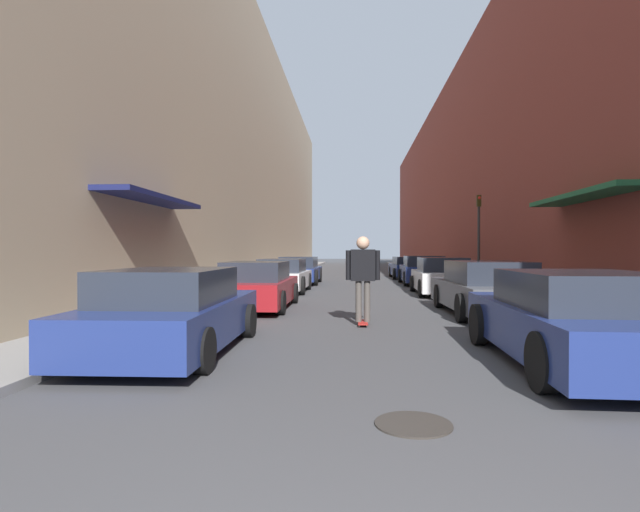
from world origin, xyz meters
TOP-DOWN VIEW (x-y plane):
  - ground at (0.00, 25.79)m, footprint 141.87×141.87m
  - curb_strip_left at (-4.86, 32.24)m, footprint 1.80×64.49m
  - curb_strip_right at (4.86, 32.24)m, footprint 1.80×64.49m
  - building_row_left at (-7.76, 32.24)m, footprint 4.90×64.49m
  - building_row_right at (7.76, 32.24)m, footprint 4.90×64.49m
  - parked_car_left_0 at (-3.02, 6.37)m, footprint 1.95×4.44m
  - parked_car_left_1 at (-2.84, 12.24)m, footprint 1.86×4.40m
  - parked_car_left_2 at (-2.91, 17.58)m, footprint 1.91×3.94m
  - parked_car_left_3 at (-2.83, 22.45)m, footprint 1.95×4.20m
  - parked_car_right_0 at (2.82, 5.85)m, footprint 2.09×4.62m
  - parked_car_right_1 at (3.02, 11.31)m, footprint 1.96×4.75m
  - parked_car_right_2 at (2.92, 17.00)m, footprint 1.92×4.08m
  - parked_car_right_3 at (3.00, 22.43)m, footprint 2.04×4.40m
  - parked_car_right_4 at (2.90, 27.69)m, footprint 1.98×4.78m
  - skateboarder at (-0.03, 9.38)m, footprint 0.72×0.78m
  - manhole_cover at (0.32, 3.36)m, footprint 0.70×0.70m
  - traffic_light at (4.67, 18.78)m, footprint 0.16×0.22m

SIDE VIEW (x-z plane):
  - ground at x=0.00m, z-range 0.00..0.00m
  - manhole_cover at x=0.32m, z-range 0.00..0.02m
  - curb_strip_left at x=-4.86m, z-range 0.00..0.12m
  - curb_strip_right at x=4.86m, z-range 0.00..0.12m
  - parked_car_right_4 at x=2.90m, z-range -0.01..1.22m
  - parked_car_left_1 at x=-2.84m, z-range -0.03..1.25m
  - parked_car_left_2 at x=-2.91m, z-range -0.02..1.25m
  - parked_car_left_0 at x=-3.02m, z-range -0.03..1.27m
  - parked_car_left_3 at x=-2.83m, z-range -0.02..1.27m
  - parked_car_right_0 at x=2.82m, z-range -0.02..1.28m
  - parked_car_right_1 at x=3.02m, z-range -0.03..1.29m
  - parked_car_right_2 at x=2.92m, z-range -0.03..1.30m
  - parked_car_right_3 at x=3.00m, z-range -0.02..1.32m
  - skateboarder at x=-0.03m, z-range 0.22..2.10m
  - traffic_light at x=4.67m, z-range 0.54..4.18m
  - building_row_right at x=7.76m, z-range 0.00..12.58m
  - building_row_left at x=-7.76m, z-range 0.00..15.76m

